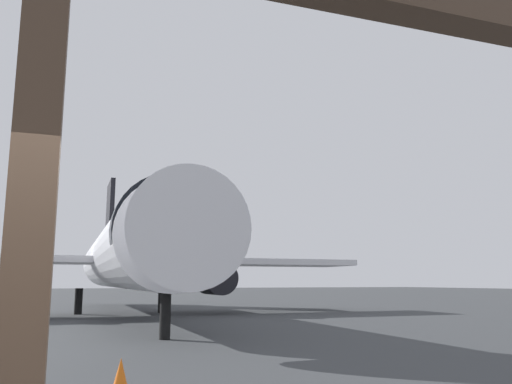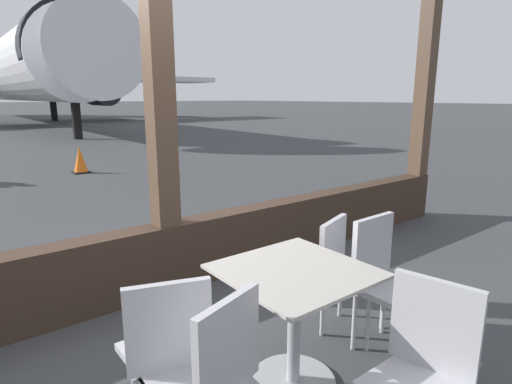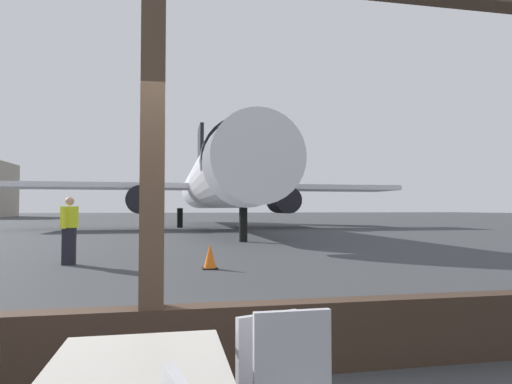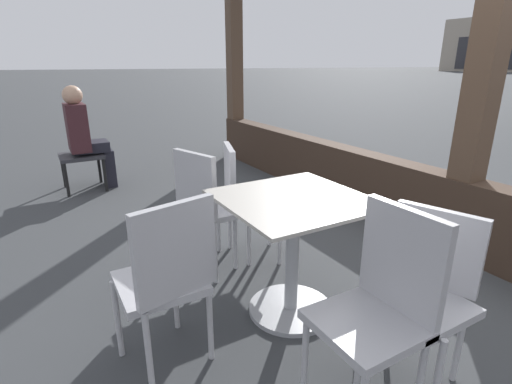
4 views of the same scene
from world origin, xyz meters
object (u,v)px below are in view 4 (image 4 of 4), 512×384
cafe_chair_window_left (243,194)px  seated_passenger (85,134)px  cafe_chair_side_extra (382,299)px  dining_table (292,247)px  cafe_chair_aisle_left (167,273)px  lounge_bench (82,159)px  cafe_chair_aisle_right (207,202)px  cafe_chair_window_right (425,284)px

cafe_chair_window_left → seated_passenger: size_ratio=0.73×
cafe_chair_side_extra → seated_passenger: size_ratio=0.75×
dining_table → seated_passenger: (-3.29, -0.71, 0.23)m
dining_table → cafe_chair_aisle_left: (0.08, -0.78, 0.10)m
cafe_chair_window_left → lounge_bench: (-2.51, -0.86, -0.15)m
cafe_chair_window_left → cafe_chair_aisle_right: cafe_chair_aisle_right is taller
seated_passenger → cafe_chair_window_left: bearing=17.4°
cafe_chair_window_left → cafe_chair_side_extra: 1.53m
cafe_chair_window_right → lounge_bench: 4.14m
cafe_chair_aisle_right → cafe_chair_side_extra: cafe_chair_side_extra is taller
dining_table → seated_passenger: size_ratio=0.64×
cafe_chair_window_right → cafe_chair_side_extra: cafe_chair_side_extra is taller
dining_table → cafe_chair_window_left: cafe_chair_window_left is taller
cafe_chair_window_left → dining_table: bearing=-5.9°
cafe_chair_aisle_left → lounge_bench: bearing=-179.9°
cafe_chair_aisle_left → cafe_chair_aisle_right: cafe_chair_aisle_right is taller
seated_passenger → lounge_bench: bearing=-85.8°
dining_table → cafe_chair_side_extra: (0.75, -0.07, 0.11)m
dining_table → lounge_bench: (-3.29, -0.78, -0.06)m
dining_table → cafe_chair_window_right: 0.76m
dining_table → cafe_chair_aisle_right: cafe_chair_aisle_right is taller
seated_passenger → cafe_chair_window_right: bearing=13.2°
cafe_chair_window_left → cafe_chair_aisle_left: (0.86, -0.86, 0.00)m
lounge_bench → cafe_chair_window_left: bearing=18.9°
cafe_chair_window_left → cafe_chair_side_extra: bearing=-5.7°
lounge_bench → cafe_chair_window_right: bearing=14.2°
cafe_chair_window_left → cafe_chair_aisle_right: 0.32m
cafe_chair_window_right → seated_passenger: (-4.02, -0.94, 0.16)m
cafe_chair_aisle_left → lounge_bench: 3.38m
cafe_chair_side_extra → seated_passenger: bearing=-171.0°
cafe_chair_side_extra → cafe_chair_aisle_left: bearing=-133.2°
cafe_chair_window_right → dining_table: bearing=-162.1°
cafe_chair_window_right → cafe_chair_aisle_right: 1.52m
cafe_chair_aisle_right → cafe_chair_side_extra: (1.47, 0.17, 0.01)m
cafe_chair_window_right → cafe_chair_aisle_right: cafe_chair_aisle_right is taller
cafe_chair_aisle_right → lounge_bench: bearing=-168.0°
cafe_chair_side_extra → seated_passenger: seated_passenger is taller
dining_table → cafe_chair_aisle_right: 0.77m
cafe_chair_aisle_right → seated_passenger: seated_passenger is taller
cafe_chair_window_left → cafe_chair_aisle_left: cafe_chair_aisle_left is taller
dining_table → cafe_chair_window_left: bearing=174.1°
cafe_chair_window_right → cafe_chair_side_extra: 0.31m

